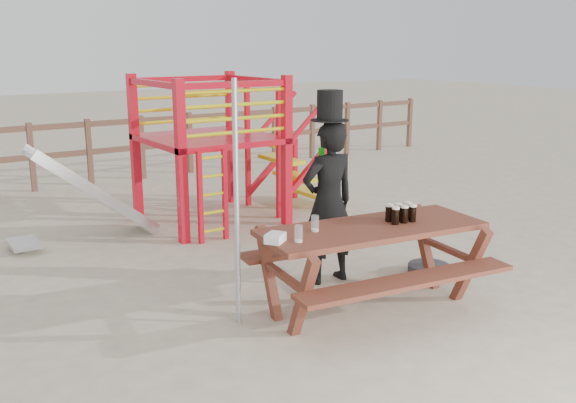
# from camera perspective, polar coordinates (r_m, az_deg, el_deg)

# --- Properties ---
(ground) EXTENTS (60.00, 60.00, 0.00)m
(ground) POSITION_cam_1_polar(r_m,az_deg,el_deg) (6.51, 6.39, -8.94)
(ground) COLOR beige
(ground) RESTS_ON ground
(back_fence) EXTENTS (15.09, 0.09, 1.20)m
(back_fence) POSITION_cam_1_polar(r_m,az_deg,el_deg) (12.33, -15.06, 5.10)
(back_fence) COLOR brown
(back_fence) RESTS_ON ground
(playground_fort) EXTENTS (4.71, 1.84, 2.10)m
(playground_fort) POSITION_cam_1_polar(r_m,az_deg,el_deg) (9.20, -7.40, 4.73)
(playground_fort) COLOR red
(playground_fort) RESTS_ON ground
(picnic_table) EXTENTS (2.35, 1.77, 0.84)m
(picnic_table) POSITION_cam_1_polar(r_m,az_deg,el_deg) (6.21, 7.41, -4.92)
(picnic_table) COLOR brown
(picnic_table) RESTS_ON ground
(man_with_hat) EXTENTS (0.65, 0.45, 2.06)m
(man_with_hat) POSITION_cam_1_polar(r_m,az_deg,el_deg) (6.79, 3.61, 0.27)
(man_with_hat) COLOR black
(man_with_hat) RESTS_ON ground
(metal_pole) EXTENTS (0.05, 0.05, 2.24)m
(metal_pole) POSITION_cam_1_polar(r_m,az_deg,el_deg) (5.69, -4.59, -0.42)
(metal_pole) COLOR #B2B2B7
(metal_pole) RESTS_ON ground
(parasol_base) EXTENTS (0.47, 0.47, 0.20)m
(parasol_base) POSITION_cam_1_polar(r_m,az_deg,el_deg) (7.40, 12.42, -5.90)
(parasol_base) COLOR #333337
(parasol_base) RESTS_ON ground
(paper_bag) EXTENTS (0.23, 0.22, 0.08)m
(paper_bag) POSITION_cam_1_polar(r_m,az_deg,el_deg) (5.57, -1.14, -3.25)
(paper_bag) COLOR white
(paper_bag) RESTS_ON picnic_table
(stout_pints) EXTENTS (0.31, 0.21, 0.17)m
(stout_pints) POSITION_cam_1_polar(r_m,az_deg,el_deg) (6.29, 10.02, -1.00)
(stout_pints) COLOR black
(stout_pints) RESTS_ON picnic_table
(empty_glasses) EXTENTS (0.39, 0.26, 0.15)m
(empty_glasses) POSITION_cam_1_polar(r_m,az_deg,el_deg) (5.73, 1.70, -2.47)
(empty_glasses) COLOR silver
(empty_glasses) RESTS_ON picnic_table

